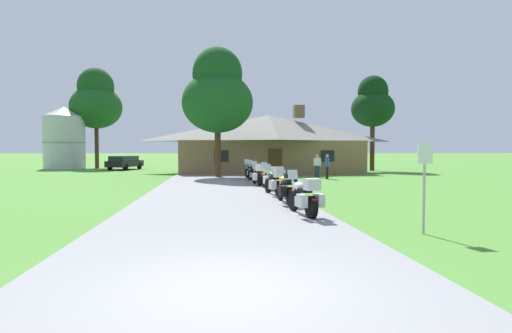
# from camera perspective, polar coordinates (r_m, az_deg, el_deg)

# --- Properties ---
(ground_plane) EXTENTS (500.00, 500.00, 0.00)m
(ground_plane) POSITION_cam_1_polar(r_m,az_deg,el_deg) (25.48, -5.44, -2.14)
(ground_plane) COLOR #4C8433
(asphalt_driveway) EXTENTS (6.40, 80.00, 0.06)m
(asphalt_driveway) POSITION_cam_1_polar(r_m,az_deg,el_deg) (23.48, -5.39, -2.45)
(asphalt_driveway) COLOR gray
(asphalt_driveway) RESTS_ON ground
(motorcycle_white_nearest_to_camera) EXTENTS (0.93, 2.07, 1.30)m
(motorcycle_white_nearest_to_camera) POSITION_cam_1_polar(r_m,az_deg,el_deg) (11.84, 6.93, -4.32)
(motorcycle_white_nearest_to_camera) COLOR black
(motorcycle_white_nearest_to_camera) RESTS_ON asphalt_driveway
(motorcycle_yellow_second_in_row) EXTENTS (0.80, 2.08, 1.30)m
(motorcycle_yellow_second_in_row) POSITION_cam_1_polar(r_m,az_deg,el_deg) (14.46, 4.36, -3.11)
(motorcycle_yellow_second_in_row) COLOR black
(motorcycle_yellow_second_in_row) RESTS_ON asphalt_driveway
(motorcycle_green_third_in_row) EXTENTS (0.97, 2.07, 1.30)m
(motorcycle_green_third_in_row) POSITION_cam_1_polar(r_m,az_deg,el_deg) (17.15, 2.73, -2.26)
(motorcycle_green_third_in_row) COLOR black
(motorcycle_green_third_in_row) RESTS_ON asphalt_driveway
(motorcycle_yellow_fourth_in_row) EXTENTS (0.86, 2.08, 1.30)m
(motorcycle_yellow_fourth_in_row) POSITION_cam_1_polar(r_m,az_deg,el_deg) (19.70, 1.86, -1.66)
(motorcycle_yellow_fourth_in_row) COLOR black
(motorcycle_yellow_fourth_in_row) RESTS_ON asphalt_driveway
(motorcycle_silver_fifth_in_row) EXTENTS (0.84, 2.08, 1.30)m
(motorcycle_silver_fifth_in_row) POSITION_cam_1_polar(r_m,az_deg,el_deg) (22.11, 0.29, -1.23)
(motorcycle_silver_fifth_in_row) COLOR black
(motorcycle_silver_fifth_in_row) RESTS_ON asphalt_driveway
(motorcycle_black_sixth_in_row) EXTENTS (0.80, 2.07, 1.30)m
(motorcycle_black_sixth_in_row) POSITION_cam_1_polar(r_m,az_deg,el_deg) (24.88, -0.36, -0.81)
(motorcycle_black_sixth_in_row) COLOR black
(motorcycle_black_sixth_in_row) RESTS_ON asphalt_driveway
(motorcycle_green_farthest_in_row) EXTENTS (0.85, 2.06, 1.30)m
(motorcycle_green_farthest_in_row) POSITION_cam_1_polar(r_m,az_deg,el_deg) (27.14, -0.79, -0.55)
(motorcycle_green_farthest_in_row) COLOR black
(motorcycle_green_farthest_in_row) RESTS_ON asphalt_driveway
(stone_lodge) EXTENTS (16.07, 8.30, 5.98)m
(stone_lodge) POSITION_cam_1_polar(r_m,az_deg,el_deg) (35.83, 1.78, 3.34)
(stone_lodge) COLOR brown
(stone_lodge) RESTS_ON ground
(bystander_white_shirt_near_lodge) EXTENTS (0.52, 0.34, 1.67)m
(bystander_white_shirt_near_lodge) POSITION_cam_1_polar(r_m,az_deg,el_deg) (29.69, 8.65, 0.27)
(bystander_white_shirt_near_lodge) COLOR navy
(bystander_white_shirt_near_lodge) RESTS_ON ground
(bystander_blue_shirt_beside_signpost) EXTENTS (0.37, 0.48, 1.69)m
(bystander_blue_shirt_beside_signpost) POSITION_cam_1_polar(r_m,az_deg,el_deg) (28.04, 10.02, 0.18)
(bystander_blue_shirt_beside_signpost) COLOR black
(bystander_blue_shirt_beside_signpost) RESTS_ON ground
(metal_signpost_roadside) EXTENTS (0.36, 0.06, 2.14)m
(metal_signpost_roadside) POSITION_cam_1_polar(r_m,az_deg,el_deg) (10.22, 22.70, -1.35)
(metal_signpost_roadside) COLOR #9EA0A5
(metal_signpost_roadside) RESTS_ON ground
(tree_right_of_lodge) EXTENTS (4.10, 4.10, 9.15)m
(tree_right_of_lodge) POSITION_cam_1_polar(r_m,az_deg,el_deg) (40.81, 16.17, 8.48)
(tree_right_of_lodge) COLOR #422D19
(tree_right_of_lodge) RESTS_ON ground
(tree_left_far) EXTENTS (5.64, 5.64, 11.19)m
(tree_left_far) POSITION_cam_1_polar(r_m,az_deg,el_deg) (49.11, -21.67, 8.58)
(tree_left_far) COLOR #422D19
(tree_left_far) RESTS_ON ground
(tree_by_lodge_front) EXTENTS (5.12, 5.12, 9.39)m
(tree_by_lodge_front) POSITION_cam_1_polar(r_m,az_deg,el_deg) (29.65, -5.46, 10.13)
(tree_by_lodge_front) COLOR #422D19
(tree_by_lodge_front) RESTS_ON ground
(metal_silo_distant) EXTENTS (4.36, 4.36, 6.65)m
(metal_silo_distant) POSITION_cam_1_polar(r_m,az_deg,el_deg) (48.23, -25.46, 3.70)
(metal_silo_distant) COLOR #B2B7BC
(metal_silo_distant) RESTS_ON ground
(parked_black_suv_far_left) EXTENTS (3.07, 4.93, 1.40)m
(parked_black_suv_far_left) POSITION_cam_1_polar(r_m,az_deg,el_deg) (42.93, -18.06, 0.60)
(parked_black_suv_far_left) COLOR black
(parked_black_suv_far_left) RESTS_ON ground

